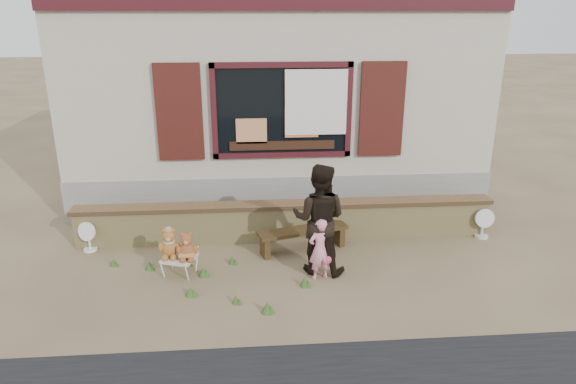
{
  "coord_description": "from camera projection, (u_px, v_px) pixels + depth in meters",
  "views": [
    {
      "loc": [
        -0.61,
        -7.08,
        3.72
      ],
      "look_at": [
        0.0,
        0.6,
        1.0
      ],
      "focal_mm": 32.0,
      "sensor_mm": 36.0,
      "label": 1
    }
  ],
  "objects": [
    {
      "name": "brick_wall",
      "position": [
        286.0,
        221.0,
        8.76
      ],
      "size": [
        7.1,
        0.36,
        0.67
      ],
      "color": "tan",
      "rests_on": "ground"
    },
    {
      "name": "ground",
      "position": [
        291.0,
        266.0,
        7.94
      ],
      "size": [
        80.0,
        80.0,
        0.0
      ],
      "primitive_type": "plane",
      "color": "brown",
      "rests_on": "ground"
    },
    {
      "name": "shopfront",
      "position": [
        274.0,
        93.0,
        11.49
      ],
      "size": [
        8.04,
        5.13,
        4.0
      ],
      "color": "gray",
      "rests_on": "ground"
    },
    {
      "name": "adult",
      "position": [
        319.0,
        219.0,
        7.52
      ],
      "size": [
        0.98,
        0.87,
        1.68
      ],
      "primitive_type": "imported",
      "rotation": [
        0.0,
        0.0,
        2.81
      ],
      "color": "black",
      "rests_on": "ground"
    },
    {
      "name": "fan_right",
      "position": [
        483.0,
        223.0,
        8.85
      ],
      "size": [
        0.33,
        0.23,
        0.54
      ],
      "rotation": [
        0.0,
        0.0,
        -0.05
      ],
      "color": "silver",
      "rests_on": "ground"
    },
    {
      "name": "folding_chair",
      "position": [
        179.0,
        259.0,
        7.59
      ],
      "size": [
        0.56,
        0.53,
        0.28
      ],
      "rotation": [
        0.0,
        0.0,
        -0.33
      ],
      "color": "beige",
      "rests_on": "ground"
    },
    {
      "name": "bench",
      "position": [
        303.0,
        235.0,
        8.36
      ],
      "size": [
        1.52,
        0.72,
        0.38
      ],
      "rotation": [
        0.0,
        0.0,
        0.28
      ],
      "color": "#332412",
      "rests_on": "ground"
    },
    {
      "name": "child",
      "position": [
        320.0,
        249.0,
        7.41
      ],
      "size": [
        0.4,
        0.32,
        0.94
      ],
      "primitive_type": "imported",
      "rotation": [
        0.0,
        0.0,
        3.46
      ],
      "color": "pink",
      "rests_on": "ground"
    },
    {
      "name": "fan_left",
      "position": [
        89.0,
        236.0,
        8.36
      ],
      "size": [
        0.33,
        0.22,
        0.51
      ],
      "rotation": [
        0.0,
        0.0,
        -0.41
      ],
      "color": "white",
      "rests_on": "ground"
    },
    {
      "name": "teddy_bear_right",
      "position": [
        187.0,
        245.0,
        7.48
      ],
      "size": [
        0.38,
        0.36,
        0.43
      ],
      "primitive_type": null,
      "rotation": [
        0.0,
        0.0,
        -0.33
      ],
      "color": "brown",
      "rests_on": "folding_chair"
    },
    {
      "name": "teddy_bear_left",
      "position": [
        169.0,
        242.0,
        7.54
      ],
      "size": [
        0.41,
        0.38,
        0.46
      ],
      "primitive_type": null,
      "rotation": [
        0.0,
        0.0,
        -0.33
      ],
      "color": "brown",
      "rests_on": "folding_chair"
    },
    {
      "name": "grass_tufts",
      "position": [
        215.0,
        280.0,
        7.38
      ],
      "size": [
        3.01,
        1.63,
        0.15
      ],
      "color": "#355622",
      "rests_on": "ground"
    }
  ]
}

